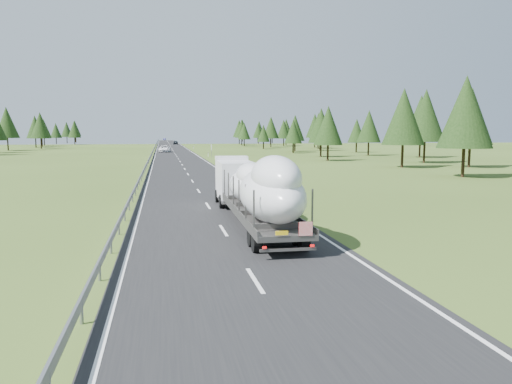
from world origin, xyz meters
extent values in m
plane|color=#374E1A|center=(0.00, 0.00, 0.00)|extent=(400.00, 400.00, 0.00)
cube|color=black|center=(0.00, 100.00, 0.01)|extent=(10.00, 400.00, 0.02)
cube|color=slate|center=(-5.30, 100.00, 0.60)|extent=(0.08, 400.00, 0.32)
cylinder|color=slate|center=(-5.30, 0.00, 0.30)|extent=(0.10, 0.10, 0.60)
cube|color=silver|center=(6.50, 30.00, 0.50)|extent=(0.12, 0.07, 1.00)
cube|color=black|center=(6.50, 30.00, 0.82)|extent=(0.13, 0.08, 0.12)
cube|color=silver|center=(6.50, 80.00, 0.50)|extent=(0.12, 0.07, 1.00)
cube|color=black|center=(6.50, 80.00, 0.82)|extent=(0.13, 0.08, 0.12)
cube|color=silver|center=(6.50, 130.00, 0.50)|extent=(0.12, 0.07, 1.00)
cube|color=black|center=(6.50, 130.00, 0.82)|extent=(0.13, 0.08, 0.12)
cube|color=silver|center=(6.50, 180.00, 0.50)|extent=(0.12, 0.07, 1.00)
cube|color=black|center=(6.50, 180.00, 0.82)|extent=(0.13, 0.08, 0.12)
cube|color=silver|center=(6.50, 230.00, 0.50)|extent=(0.12, 0.07, 1.00)
cube|color=black|center=(6.50, 230.00, 0.82)|extent=(0.13, 0.08, 0.12)
cube|color=silver|center=(6.50, 280.00, 0.50)|extent=(0.12, 0.07, 1.00)
cube|color=black|center=(6.50, 280.00, 0.82)|extent=(0.13, 0.08, 0.12)
cube|color=silver|center=(6.50, 330.00, 0.50)|extent=(0.12, 0.07, 1.00)
cube|color=black|center=(6.50, 330.00, 0.82)|extent=(0.13, 0.08, 0.12)
cylinder|color=slate|center=(7.20, 80.00, 1.00)|extent=(0.08, 0.08, 2.00)
cube|color=silver|center=(7.20, 80.00, 2.00)|extent=(0.05, 0.90, 1.20)
cylinder|color=black|center=(41.40, 40.84, 1.98)|extent=(0.36, 0.36, 3.95)
cone|color=black|center=(41.40, 40.84, 7.46)|extent=(6.15, 6.15, 8.23)
cylinder|color=black|center=(40.48, 52.11, 2.10)|extent=(0.36, 0.36, 4.20)
cone|color=black|center=(40.48, 52.11, 7.94)|extent=(6.54, 6.54, 8.75)
cylinder|color=black|center=(48.91, 68.98, 2.16)|extent=(0.36, 0.36, 4.31)
cone|color=black|center=(48.91, 68.98, 8.15)|extent=(6.71, 6.71, 8.99)
cylinder|color=black|center=(42.15, 79.27, 1.71)|extent=(0.36, 0.36, 3.43)
cone|color=black|center=(42.15, 79.27, 6.47)|extent=(5.33, 5.33, 7.14)
cylinder|color=black|center=(46.14, 96.21, 1.47)|extent=(0.36, 0.36, 2.93)
cone|color=black|center=(46.14, 96.21, 5.54)|extent=(4.56, 4.56, 6.11)
cylinder|color=black|center=(40.80, 109.83, 1.86)|extent=(0.36, 0.36, 3.71)
cone|color=black|center=(40.80, 109.83, 7.01)|extent=(5.77, 5.77, 7.73)
cylinder|color=black|center=(45.42, 126.05, 1.91)|extent=(0.36, 0.36, 3.82)
cone|color=black|center=(45.42, 126.05, 7.22)|extent=(5.95, 5.95, 7.97)
cylinder|color=black|center=(48.20, 138.69, 1.96)|extent=(0.36, 0.36, 3.91)
cone|color=black|center=(48.20, 138.69, 7.39)|extent=(6.09, 6.09, 8.15)
cylinder|color=black|center=(41.23, 154.57, 1.68)|extent=(0.36, 0.36, 3.35)
cone|color=black|center=(41.23, 154.57, 6.34)|extent=(5.22, 5.22, 6.99)
cylinder|color=black|center=(45.34, 167.22, 1.78)|extent=(0.36, 0.36, 3.56)
cone|color=black|center=(45.34, 167.22, 6.73)|extent=(5.54, 5.54, 7.42)
cylinder|color=black|center=(41.91, 180.38, 1.53)|extent=(0.36, 0.36, 3.06)
cone|color=black|center=(41.91, 180.38, 5.78)|extent=(4.76, 4.76, 6.37)
cylinder|color=black|center=(39.78, 196.27, 1.55)|extent=(0.36, 0.36, 3.11)
cone|color=black|center=(39.78, 196.27, 5.87)|extent=(4.83, 4.83, 6.47)
cylinder|color=black|center=(48.81, 207.90, 1.47)|extent=(0.36, 0.36, 2.95)
cone|color=black|center=(48.81, 207.90, 5.56)|extent=(4.58, 4.58, 6.14)
cylinder|color=black|center=(44.76, 223.86, 1.56)|extent=(0.36, 0.36, 3.12)
cone|color=black|center=(44.76, 223.86, 5.89)|extent=(4.85, 4.85, 6.50)
cylinder|color=black|center=(47.96, 236.62, 1.91)|extent=(0.36, 0.36, 3.82)
cone|color=black|center=(47.96, 236.62, 7.21)|extent=(5.94, 5.94, 7.95)
cylinder|color=black|center=(41.34, 251.21, 2.08)|extent=(0.36, 0.36, 4.16)
cone|color=black|center=(41.34, 251.21, 7.86)|extent=(6.47, 6.47, 8.67)
cylinder|color=black|center=(30.86, 26.22, 1.97)|extent=(0.36, 0.36, 3.94)
cone|color=black|center=(30.86, 26.22, 7.44)|extent=(6.12, 6.12, 8.20)
cylinder|color=black|center=(31.49, 42.27, 1.96)|extent=(0.36, 0.36, 3.92)
cone|color=black|center=(31.49, 42.27, 7.41)|extent=(6.10, 6.10, 8.17)
cylinder|color=black|center=(26.49, 61.08, 1.69)|extent=(0.36, 0.36, 3.37)
cone|color=black|center=(26.49, 61.08, 6.37)|extent=(5.25, 5.25, 7.03)
cylinder|color=black|center=(29.78, 75.24, 1.74)|extent=(0.36, 0.36, 3.47)
cone|color=black|center=(29.78, 75.24, 6.56)|extent=(5.40, 5.40, 7.24)
cylinder|color=black|center=(29.01, 94.95, 1.43)|extent=(0.36, 0.36, 2.85)
cone|color=black|center=(29.01, 94.95, 5.38)|extent=(4.43, 4.43, 5.94)
cylinder|color=black|center=(32.20, 105.09, 1.68)|extent=(0.36, 0.36, 3.35)
cone|color=black|center=(32.20, 105.09, 6.33)|extent=(5.22, 5.22, 6.99)
cylinder|color=black|center=(27.96, 126.85, 1.28)|extent=(0.36, 0.36, 2.56)
cone|color=black|center=(27.96, 126.85, 4.83)|extent=(3.98, 3.98, 5.33)
cylinder|color=black|center=(33.84, 142.85, 1.80)|extent=(0.36, 0.36, 3.61)
cone|color=black|center=(33.84, 142.85, 6.81)|extent=(5.61, 5.61, 7.51)
cylinder|color=black|center=(26.75, 156.35, 1.50)|extent=(0.36, 0.36, 3.00)
cone|color=black|center=(26.75, 156.35, 5.67)|extent=(4.67, 4.67, 6.25)
cylinder|color=black|center=(28.33, 171.97, 1.75)|extent=(0.36, 0.36, 3.51)
cone|color=black|center=(28.33, 171.97, 6.63)|extent=(5.46, 5.46, 7.31)
cylinder|color=black|center=(30.14, 190.40, 1.80)|extent=(0.36, 0.36, 3.61)
cone|color=black|center=(30.14, 190.40, 6.81)|extent=(5.61, 5.61, 7.51)
cylinder|color=black|center=(-45.77, 126.05, 2.09)|extent=(0.36, 0.36, 4.18)
cone|color=black|center=(-45.77, 126.05, 7.89)|extent=(6.50, 6.50, 8.70)
cylinder|color=black|center=(-39.76, 138.69, 1.93)|extent=(0.36, 0.36, 3.86)
cone|color=black|center=(-39.76, 138.69, 7.29)|extent=(6.00, 6.00, 8.04)
cylinder|color=black|center=(-44.98, 154.57, 1.84)|extent=(0.36, 0.36, 3.69)
cone|color=black|center=(-44.98, 154.57, 6.97)|extent=(5.74, 5.74, 7.68)
cylinder|color=black|center=(-45.74, 167.22, 1.94)|extent=(0.36, 0.36, 3.88)
cone|color=black|center=(-45.74, 167.22, 7.34)|extent=(6.04, 6.04, 8.09)
cylinder|color=black|center=(-47.83, 180.38, 1.76)|extent=(0.36, 0.36, 3.51)
cone|color=black|center=(-47.83, 180.38, 6.64)|extent=(5.47, 5.47, 7.32)
cylinder|color=black|center=(-39.20, 196.27, 1.71)|extent=(0.36, 0.36, 3.42)
cone|color=black|center=(-39.20, 196.27, 6.45)|extent=(5.31, 5.31, 7.12)
cylinder|color=black|center=(-48.85, 207.90, 1.58)|extent=(0.36, 0.36, 3.16)
cone|color=black|center=(-48.85, 207.90, 5.97)|extent=(4.92, 4.92, 6.58)
cylinder|color=black|center=(-47.16, 223.86, 1.73)|extent=(0.36, 0.36, 3.45)
cone|color=black|center=(-47.16, 223.86, 6.52)|extent=(5.37, 5.37, 7.19)
cylinder|color=black|center=(-45.15, 236.62, 1.56)|extent=(0.36, 0.36, 3.13)
cone|color=black|center=(-45.15, 236.62, 5.91)|extent=(4.87, 4.87, 6.52)
cylinder|color=black|center=(-47.79, 251.21, 1.92)|extent=(0.36, 0.36, 3.85)
cone|color=black|center=(-47.79, 251.21, 7.27)|extent=(5.99, 5.99, 8.02)
cube|color=white|center=(1.94, 9.02, 1.79)|extent=(2.42, 4.73, 2.63)
cube|color=black|center=(1.94, 11.41, 2.26)|extent=(2.16, 0.11, 1.32)
cube|color=white|center=(1.94, 11.08, 3.24)|extent=(2.37, 1.16, 0.28)
cube|color=#555350|center=(1.94, 8.08, 0.52)|extent=(2.39, 2.85, 0.23)
cylinder|color=black|center=(0.86, 10.71, 0.47)|extent=(0.34, 0.94, 0.94)
cylinder|color=black|center=(3.02, 10.71, 0.47)|extent=(0.34, 0.94, 0.94)
cylinder|color=black|center=(0.86, 7.70, 0.47)|extent=(0.34, 0.94, 0.94)
cylinder|color=black|center=(3.02, 7.70, 0.47)|extent=(0.34, 0.94, 0.94)
cube|color=#555350|center=(1.94, 0.09, 0.86)|extent=(2.74, 13.19, 0.24)
cube|color=#555350|center=(0.69, 0.09, 1.10)|extent=(0.25, 13.15, 0.23)
cube|color=#555350|center=(3.19, 0.09, 1.10)|extent=(0.25, 13.15, 0.23)
cube|color=#555350|center=(0.69, -5.55, 1.88)|extent=(0.07, 0.07, 1.79)
cube|color=#555350|center=(3.19, -5.55, 1.88)|extent=(0.07, 0.07, 1.79)
cube|color=#555350|center=(0.69, -3.29, 1.88)|extent=(0.07, 0.07, 1.79)
cube|color=#555350|center=(3.19, -3.29, 1.88)|extent=(0.07, 0.07, 1.79)
cube|color=#555350|center=(0.69, -1.04, 1.88)|extent=(0.07, 0.07, 1.79)
cube|color=#555350|center=(3.19, -1.04, 1.88)|extent=(0.07, 0.07, 1.79)
cube|color=#555350|center=(0.69, 1.22, 1.88)|extent=(0.07, 0.07, 1.79)
cube|color=#555350|center=(3.19, 1.22, 1.88)|extent=(0.07, 0.07, 1.79)
cube|color=#555350|center=(0.69, 3.47, 1.88)|extent=(0.07, 0.07, 1.79)
cube|color=#555350|center=(3.19, 3.47, 1.88)|extent=(0.07, 0.07, 1.79)
cube|color=#555350|center=(0.69, 5.73, 1.88)|extent=(0.07, 0.07, 1.79)
cube|color=#555350|center=(3.19, 5.73, 1.88)|extent=(0.07, 0.07, 1.79)
cylinder|color=black|center=(0.90, -4.98, 0.47)|extent=(0.39, 0.95, 0.94)
cylinder|color=black|center=(2.97, -4.98, 0.47)|extent=(0.39, 0.95, 0.94)
cylinder|color=black|center=(0.90, -3.86, 0.47)|extent=(0.39, 0.95, 0.94)
cylinder|color=black|center=(2.97, -3.86, 0.47)|extent=(0.39, 0.95, 0.94)
cube|color=#555350|center=(1.94, -6.44, 0.42)|extent=(2.35, 0.15, 0.11)
cube|color=red|center=(2.64, -6.51, 1.27)|extent=(0.56, 0.05, 0.56)
cube|color=yellow|center=(1.66, -6.51, 1.13)|extent=(0.52, 0.05, 0.17)
cube|color=red|center=(0.95, -6.51, 0.56)|extent=(0.17, 0.06, 0.09)
cube|color=red|center=(2.92, -6.51, 0.56)|extent=(0.17, 0.06, 0.09)
ellipsoid|color=silver|center=(1.94, -2.92, 2.24)|extent=(2.88, 7.61, 2.50)
ellipsoid|color=silver|center=(1.94, -3.86, 3.11)|extent=(2.18, 4.82, 2.00)
ellipsoid|color=silver|center=(1.94, 3.47, 1.96)|extent=(2.38, 6.30, 1.94)
ellipsoid|color=silver|center=(1.94, 2.69, 2.64)|extent=(1.80, 3.99, 1.55)
imported|color=white|center=(-2.42, 106.63, 0.86)|extent=(3.14, 6.30, 1.71)
imported|color=black|center=(2.74, 191.63, 0.80)|extent=(2.32, 4.84, 1.60)
imported|color=#1C1D50|center=(-1.34, 298.99, 0.73)|extent=(1.69, 4.49, 1.46)
camera|label=1|loc=(-3.08, -25.54, 5.13)|focal=35.00mm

